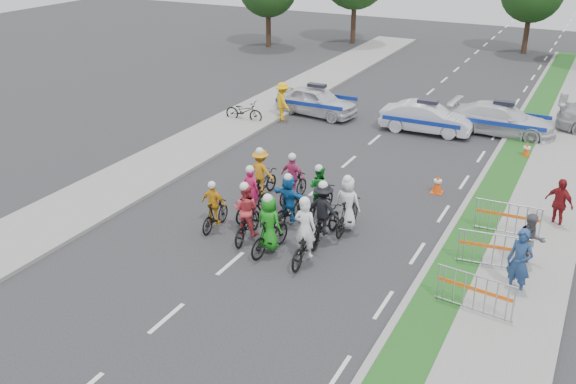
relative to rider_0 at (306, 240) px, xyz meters
The scene contains 29 objects.
ground 2.26m from the rider_0, 148.19° to the right, with size 90.00×90.00×0.00m, color #28282B.
curb_right 5.10m from the rider_0, 49.78° to the left, with size 0.20×60.00×0.12m, color gray.
grass_strip 5.57m from the rider_0, 44.24° to the left, with size 1.20×60.00×0.11m, color #1A4C18.
sidewalk_right 6.97m from the rider_0, 33.82° to the left, with size 2.40×60.00×0.13m, color gray.
sidewalk_left 9.20m from the rider_0, 155.13° to the left, with size 3.00×60.00×0.13m, color gray.
rider_0 is the anchor object (origin of this frame).
rider_1 1.15m from the rider_0, behind, with size 0.86×1.87×1.92m.
rider_2 2.21m from the rider_0, 169.57° to the left, with size 0.91×1.95×1.91m.
rider_3 3.44m from the rider_0, behind, with size 0.85×1.60×1.66m.
rider_4 1.48m from the rider_0, 94.17° to the left, with size 1.13×1.96×1.94m.
rider_5 2.40m from the rider_0, 128.17° to the left, with size 1.46×1.74×1.78m.
rider_6 3.29m from the rider_0, 147.56° to the left, with size 0.80×1.87×1.86m.
rider_7 2.29m from the rider_0, 81.00° to the left, with size 0.81×1.84×1.93m.
rider_8 3.16m from the rider_0, 107.38° to the left, with size 0.80×1.79×1.78m.
rider_9 4.07m from the rider_0, 121.55° to the left, with size 0.95×1.77×1.82m.
rider_10 4.69m from the rider_0, 134.81° to the left, with size 1.07×1.86×1.86m.
police_car_0 14.26m from the rider_0, 113.38° to the left, with size 1.64×4.09×1.39m, color silver.
police_car_1 12.91m from the rider_0, 90.67° to the left, with size 1.41×4.06×1.34m, color silver.
police_car_2 14.49m from the rider_0, 78.34° to the left, with size 1.90×4.67×1.35m, color silver.
spectator_0 5.75m from the rider_0, ahead, with size 0.68×0.45×1.86m, color navy.
spectator_1 6.22m from the rider_0, 22.68° to the left, with size 0.82×0.64×1.69m, color #545358.
spectator_2 8.26m from the rider_0, 41.78° to the left, with size 0.98×0.41×1.67m, color maroon.
marshal_hiviz 13.45m from the rider_0, 120.19° to the left, with size 1.17×0.67×1.81m, color #FAB10D.
barrier_0 4.89m from the rider_0, ahead, with size 2.00×0.50×1.12m, color #A5A8AD, non-canonical shape.
barrier_1 5.24m from the rider_0, 21.59° to the left, with size 2.00×0.50×1.12m, color #A5A8AD, non-canonical shape.
barrier_2 6.40m from the rider_0, 40.52° to the left, with size 2.00×0.50×1.12m, color #A5A8AD, non-canonical shape.
cone_0 6.82m from the rider_0, 72.01° to the left, with size 0.40×0.40×0.70m.
cone_1 12.34m from the rider_0, 69.07° to the left, with size 0.40×0.40×0.70m.
parked_bike 13.45m from the rider_0, 128.09° to the left, with size 0.66×1.89×0.99m, color black.
Camera 1 is at (8.69, -13.42, 9.30)m, focal length 40.00 mm.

